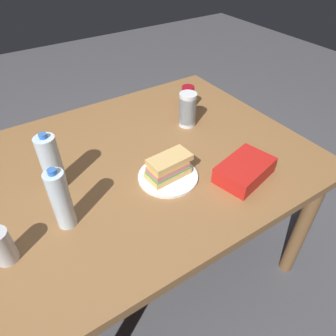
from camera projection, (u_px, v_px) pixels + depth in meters
ground_plane at (149, 258)px, 1.84m from camera, size 8.00×8.00×0.00m
dining_table at (144, 172)px, 1.40m from camera, size 1.42×1.12×0.76m
paper_plate at (168, 176)px, 1.24m from camera, size 0.24×0.24×0.01m
sandwich at (168, 167)px, 1.21m from camera, size 0.19×0.11×0.08m
soda_can_red at (188, 97)px, 1.63m from camera, size 0.07×0.07×0.12m
chip_bag at (245, 170)px, 1.22m from camera, size 0.26×0.20×0.07m
water_bottle_tall at (61, 200)px, 0.99m from camera, size 0.06×0.06×0.24m
plastic_cup_stack at (188, 110)px, 1.49m from camera, size 0.08×0.08×0.17m
water_bottle_spare at (51, 163)px, 1.13m from camera, size 0.08×0.08×0.24m
soda_can_silver at (2, 247)px, 0.92m from camera, size 0.07×0.07×0.12m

